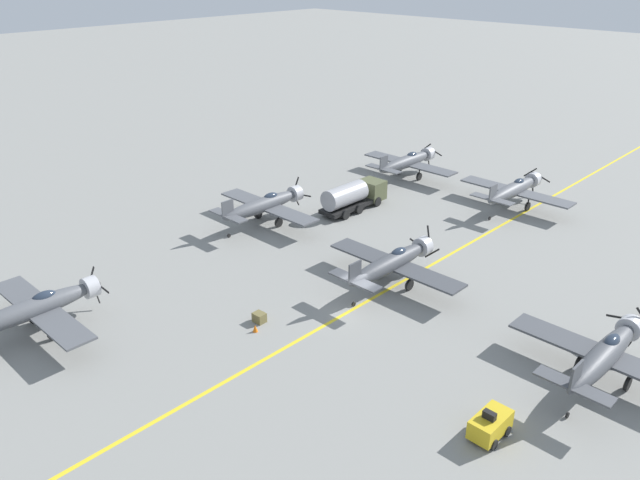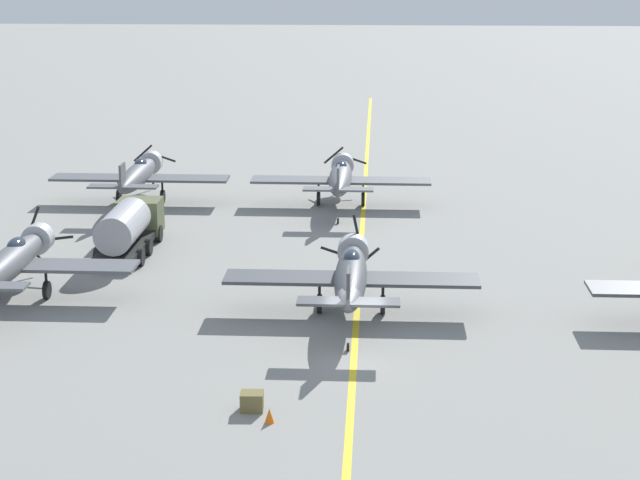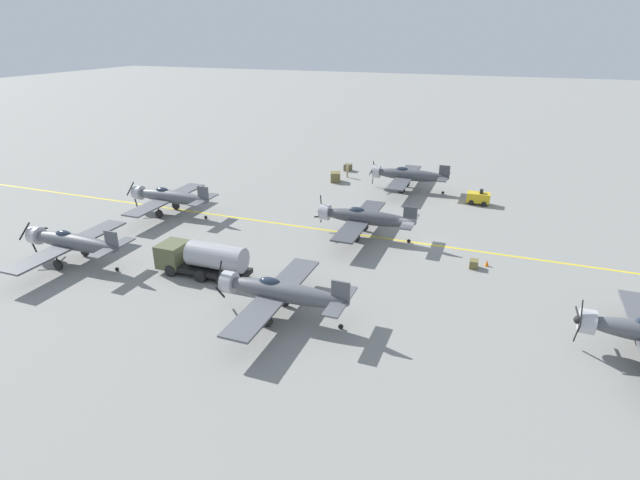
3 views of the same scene
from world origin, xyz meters
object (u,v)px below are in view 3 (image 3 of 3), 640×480
supply_crate_by_tanker (348,167)px  supply_crate_mid_lane (335,177)px  fuel_tanker (203,259)px  tow_tractor (478,198)px  ground_crew_walking (347,171)px  supply_crate_outboard (474,264)px  traffic_cone (487,263)px  airplane_mid_left (280,292)px  airplane_far_left (71,242)px  airplane_mid_right (408,175)px  airplane_mid_center (364,217)px  airplane_far_center (169,197)px

supply_crate_by_tanker → supply_crate_mid_lane: 6.03m
fuel_tanker → supply_crate_mid_lane: (30.26, -1.15, -0.87)m
fuel_tanker → tow_tractor: 33.80m
ground_crew_walking → supply_crate_by_tanker: ground_crew_walking is taller
tow_tractor → supply_crate_outboard: 17.89m
supply_crate_by_tanker → traffic_cone: bearing=-141.1°
ground_crew_walking → supply_crate_by_tanker: 3.61m
airplane_mid_left → airplane_far_left: bearing=98.2°
airplane_mid_right → supply_crate_by_tanker: 12.05m
airplane_mid_center → airplane_mid_left: size_ratio=1.00×
airplane_mid_right → airplane_far_left: size_ratio=1.00×
airplane_far_center → supply_crate_outboard: airplane_far_center is taller
fuel_tanker → supply_crate_outboard: 23.03m
fuel_tanker → supply_crate_by_tanker: bearing=-1.6°
supply_crate_by_tanker → supply_crate_outboard: 33.49m
fuel_tanker → supply_crate_outboard: size_ratio=9.34×
airplane_mid_center → supply_crate_outboard: 11.53m
airplane_far_center → fuel_tanker: bearing=-145.2°
ground_crew_walking → traffic_cone: ground_crew_walking is taller
airplane_mid_right → ground_crew_walking: airplane_mid_right is taller
fuel_tanker → supply_crate_by_tanker: fuel_tanker is taller
airplane_mid_left → fuel_tanker: 9.52m
airplane_mid_right → airplane_far_left: same height
fuel_tanker → tow_tractor: fuel_tanker is taller
airplane_far_left → supply_crate_outboard: (11.46, -32.85, -1.66)m
airplane_far_center → supply_crate_mid_lane: airplane_far_center is taller
airplane_mid_center → fuel_tanker: (-12.85, 10.10, -0.50)m
airplane_mid_left → fuel_tanker: bearing=79.9°
tow_tractor → ground_crew_walking: size_ratio=1.53×
airplane_mid_left → supply_crate_by_tanker: airplane_mid_left is taller
fuel_tanker → traffic_cone: (10.19, -22.03, -1.24)m
supply_crate_outboard → traffic_cone: (0.76, -1.05, -0.08)m
airplane_mid_left → ground_crew_walking: size_ratio=7.06×
supply_crate_outboard → airplane_far_center: bearing=86.2°
airplane_mid_left → supply_crate_mid_lane: 34.85m
traffic_cone → supply_crate_mid_lane: bearing=46.1°
airplane_mid_left → airplane_far_center: bearing=66.3°
airplane_mid_right → airplane_far_center: bearing=137.4°
airplane_mid_left → traffic_cone: bearing=-30.8°
tow_tractor → supply_crate_outboard: size_ratio=3.04×
traffic_cone → supply_crate_by_tanker: bearing=38.9°
airplane_mid_right → fuel_tanker: airplane_mid_right is taller
airplane_far_left → fuel_tanker: 12.05m
airplane_far_center → airplane_mid_left: airplane_mid_left is taller
airplane_mid_center → fuel_tanker: bearing=152.2°
fuel_tanker → supply_crate_mid_lane: size_ratio=5.21×
supply_crate_mid_lane → traffic_cone: (-20.07, -20.88, -0.37)m
airplane_far_center → airplane_mid_right: same height
airplane_mid_center → tow_tractor: size_ratio=4.62×
airplane_mid_center → airplane_mid_left: 16.62m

